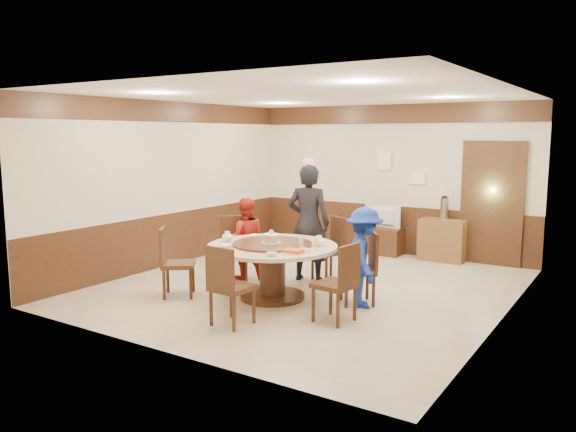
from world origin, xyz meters
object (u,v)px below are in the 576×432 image
Objects in this scene: person_red at (245,239)px; shrimp_platter at (294,252)px; person_blue at (364,257)px; television at (380,216)px; side_cabinet at (442,240)px; person_standing at (309,223)px; thermos at (444,209)px; birthday_cake at (271,238)px; tv_stand at (380,240)px; banquet_table at (272,260)px.

person_red reaches higher than shrimp_platter.
person_red is 2.21m from person_blue.
side_cabinet is at bearing -172.28° from television.
thermos is at bearing -132.97° from person_standing.
person_blue reaches higher than side_cabinet.
television is (-1.16, 3.20, 0.06)m from person_blue.
tv_stand is at bearing 89.04° from birthday_cake.
tv_stand is (0.06, 3.56, -0.59)m from birthday_cake.
thermos reaches higher than television.
person_standing is 2.52m from tv_stand.
person_blue is 4.97× the size of birthday_cake.
thermos is (0.01, 0.00, 0.56)m from side_cabinet.
person_red is (-0.89, -0.44, -0.27)m from person_standing.
person_blue is at bearing 46.73° from shrimp_platter.
banquet_table is at bearing -90.93° from tv_stand.
shrimp_platter is (-0.65, -0.69, 0.12)m from person_blue.
shrimp_platter is 4.00m from side_cabinet.
tv_stand is (-0.51, 3.89, -0.53)m from shrimp_platter.
person_red reaches higher than television.
thermos is (1.20, 0.03, 0.23)m from television.
shrimp_platter is 0.35× the size of tv_stand.
shrimp_platter is 3.93m from television.
birthday_cake is at bearing 79.21° from person_standing.
person_red is 3.67m from thermos.
thermos reaches higher than shrimp_platter.
person_standing reaches higher than thermos.
tv_stand is at bearing -107.71° from person_standing.
person_standing is 1.03m from person_red.
person_blue is 3.24m from side_cabinet.
person_standing is at bearing 25.95° from person_blue.
person_blue is at bearing 134.79° from person_standing.
banquet_table is 3.81m from thermos.
person_red is 3.07m from tv_stand.
shrimp_platter is at bearing 107.91° from person_red.
television is at bearing 0.00° from tv_stand.
person_red is 0.97× the size of person_blue.
television reaches higher than banquet_table.
side_cabinet is at bearing 180.00° from thermos.
person_standing is 2.80m from thermos.
birthday_cake is 0.35× the size of television.
person_blue is 1.76× the size of television.
side_cabinet is at bearing -33.86° from person_blue.
side_cabinet is (0.68, 3.92, -0.40)m from shrimp_platter.
television is at bearing 97.48° from shrimp_platter.
birthday_cake is at bearing -96.60° from banquet_table.
television is (0.06, 3.56, -0.13)m from birthday_cake.
television is 1.22m from thermos.
birthday_cake is at bearing -109.17° from side_cabinet.
person_standing is 4.75× the size of thermos.
banquet_table is at bearing -109.23° from side_cabinet.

